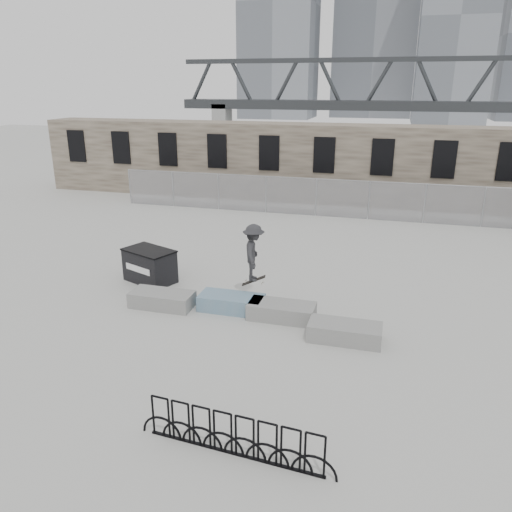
{
  "coord_description": "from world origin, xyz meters",
  "views": [
    {
      "loc": [
        3.87,
        -13.43,
        6.75
      ],
      "look_at": [
        -0.31,
        1.67,
        1.3
      ],
      "focal_mm": 35.0,
      "sensor_mm": 36.0,
      "label": 1
    }
  ],
  "objects_px": {
    "planter_far_left": "(162,299)",
    "dumpster": "(150,265)",
    "skateboarder": "(254,253)",
    "bike_rack": "(234,435)",
    "planter_center_right": "(282,310)",
    "planter_center_left": "(231,302)",
    "planter_offset": "(345,331)"
  },
  "relations": [
    {
      "from": "planter_offset",
      "to": "bike_rack",
      "type": "height_order",
      "value": "bike_rack"
    },
    {
      "from": "planter_center_left",
      "to": "planter_center_right",
      "type": "distance_m",
      "value": 1.66
    },
    {
      "from": "planter_offset",
      "to": "dumpster",
      "type": "xyz_separation_m",
      "value": [
        -7.18,
        2.54,
        0.33
      ]
    },
    {
      "from": "dumpster",
      "to": "planter_offset",
      "type": "bearing_deg",
      "value": 2.88
    },
    {
      "from": "bike_rack",
      "to": "planter_far_left",
      "type": "bearing_deg",
      "value": 126.38
    },
    {
      "from": "planter_center_right",
      "to": "skateboarder",
      "type": "xyz_separation_m",
      "value": [
        -1.09,
        0.76,
        1.49
      ]
    },
    {
      "from": "planter_center_left",
      "to": "bike_rack",
      "type": "height_order",
      "value": "bike_rack"
    },
    {
      "from": "planter_center_right",
      "to": "planter_offset",
      "type": "bearing_deg",
      "value": -23.02
    },
    {
      "from": "planter_center_right",
      "to": "bike_rack",
      "type": "relative_size",
      "value": 0.5
    },
    {
      "from": "planter_center_left",
      "to": "bike_rack",
      "type": "xyz_separation_m",
      "value": [
        2.06,
        -6.13,
        0.17
      ]
    },
    {
      "from": "planter_far_left",
      "to": "dumpster",
      "type": "height_order",
      "value": "dumpster"
    },
    {
      "from": "dumpster",
      "to": "bike_rack",
      "type": "distance_m",
      "value": 9.49
    },
    {
      "from": "planter_center_left",
      "to": "bike_rack",
      "type": "distance_m",
      "value": 6.47
    },
    {
      "from": "bike_rack",
      "to": "skateboarder",
      "type": "height_order",
      "value": "skateboarder"
    },
    {
      "from": "planter_far_left",
      "to": "skateboarder",
      "type": "xyz_separation_m",
      "value": [
        2.77,
        0.92,
        1.49
      ]
    },
    {
      "from": "planter_far_left",
      "to": "planter_center_right",
      "type": "xyz_separation_m",
      "value": [
        3.86,
        0.17,
        0.0
      ]
    },
    {
      "from": "planter_center_left",
      "to": "dumpster",
      "type": "bearing_deg",
      "value": 156.83
    },
    {
      "from": "dumpster",
      "to": "skateboarder",
      "type": "bearing_deg",
      "value": 9.44
    },
    {
      "from": "planter_center_left",
      "to": "dumpster",
      "type": "xyz_separation_m",
      "value": [
        -3.55,
        1.52,
        0.33
      ]
    },
    {
      "from": "skateboarder",
      "to": "dumpster",
      "type": "bearing_deg",
      "value": 64.71
    },
    {
      "from": "planter_offset",
      "to": "skateboarder",
      "type": "bearing_deg",
      "value": 152.51
    },
    {
      "from": "planter_center_right",
      "to": "skateboarder",
      "type": "bearing_deg",
      "value": 145.28
    },
    {
      "from": "planter_center_right",
      "to": "bike_rack",
      "type": "height_order",
      "value": "bike_rack"
    },
    {
      "from": "planter_center_right",
      "to": "skateboarder",
      "type": "height_order",
      "value": "skateboarder"
    },
    {
      "from": "planter_center_right",
      "to": "dumpster",
      "type": "bearing_deg",
      "value": 161.93
    },
    {
      "from": "planter_center_left",
      "to": "skateboarder",
      "type": "xyz_separation_m",
      "value": [
        0.56,
        0.58,
        1.49
      ]
    },
    {
      "from": "planter_center_left",
      "to": "dumpster",
      "type": "relative_size",
      "value": 0.96
    },
    {
      "from": "planter_far_left",
      "to": "dumpster",
      "type": "xyz_separation_m",
      "value": [
        -1.35,
        1.87,
        0.33
      ]
    },
    {
      "from": "planter_far_left",
      "to": "skateboarder",
      "type": "height_order",
      "value": "skateboarder"
    },
    {
      "from": "planter_center_right",
      "to": "skateboarder",
      "type": "distance_m",
      "value": 2.0
    },
    {
      "from": "dumpster",
      "to": "bike_rack",
      "type": "relative_size",
      "value": 0.52
    },
    {
      "from": "planter_center_right",
      "to": "planter_far_left",
      "type": "bearing_deg",
      "value": -177.48
    }
  ]
}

